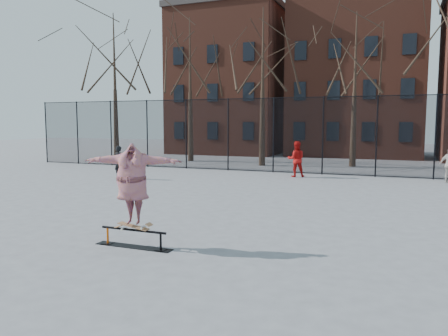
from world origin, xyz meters
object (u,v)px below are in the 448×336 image
at_px(skateboard, 133,227).
at_px(bystander_red, 296,159).
at_px(skate_rail, 134,240).
at_px(skater, 133,185).
at_px(bystander_black, 119,162).

height_order(skateboard, bystander_red, bystander_red).
xyz_separation_m(skate_rail, skater, (0.01, 0.00, 1.20)).
height_order(skate_rail, bystander_black, bystander_black).
height_order(bystander_black, bystander_red, bystander_red).
bearing_deg(bystander_black, skater, 132.74).
distance_m(skater, bystander_black, 11.88).
distance_m(bystander_black, bystander_red, 8.58).
distance_m(skate_rail, skateboard, 0.29).
relative_size(skateboard, bystander_black, 0.49).
bearing_deg(bystander_black, skate_rail, 132.71).
relative_size(skate_rail, bystander_black, 1.16).
relative_size(skate_rail, skater, 0.85).
bearing_deg(skateboard, skater, 0.00).
bearing_deg(skateboard, skate_rail, -180.00).
bearing_deg(skater, skateboard, 163.60).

